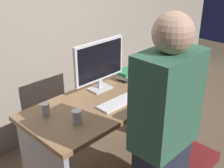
% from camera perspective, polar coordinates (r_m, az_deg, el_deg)
% --- Properties ---
extents(ground_plane, '(9.00, 9.00, 0.00)m').
position_cam_1_polar(ground_plane, '(2.96, -0.72, -15.47)').
color(ground_plane, brown).
extents(desk, '(1.48, 0.68, 0.74)m').
position_cam_1_polar(desk, '(2.65, -0.78, -7.03)').
color(desk, '#93704C').
rests_on(desk, ground).
extents(office_chair, '(0.52, 0.52, 0.94)m').
position_cam_1_polar(office_chair, '(2.42, 11.61, -13.71)').
color(office_chair, black).
rests_on(office_chair, ground).
extents(person_at_desk, '(0.40, 0.24, 1.64)m').
position_cam_1_polar(person_at_desk, '(1.84, 9.80, -11.50)').
color(person_at_desk, '#262838').
rests_on(person_at_desk, ground).
extents(monitor, '(0.54, 0.15, 0.46)m').
position_cam_1_polar(monitor, '(2.59, -2.43, 4.11)').
color(monitor, silver).
rests_on(monitor, desk).
extents(keyboard, '(0.43, 0.15, 0.02)m').
position_cam_1_polar(keyboard, '(2.46, 1.63, -3.37)').
color(keyboard, white).
rests_on(keyboard, desk).
extents(mouse, '(0.06, 0.10, 0.03)m').
position_cam_1_polar(mouse, '(2.68, 5.75, -0.89)').
color(mouse, white).
rests_on(mouse, desk).
extents(cup_near_keyboard, '(0.07, 0.07, 0.10)m').
position_cam_1_polar(cup_near_keyboard, '(2.19, -6.80, -6.27)').
color(cup_near_keyboard, silver).
rests_on(cup_near_keyboard, desk).
extents(cup_by_monitor, '(0.07, 0.07, 0.10)m').
position_cam_1_polar(cup_by_monitor, '(2.33, -12.71, -4.73)').
color(cup_by_monitor, silver).
rests_on(cup_by_monitor, desk).
extents(book_stack, '(0.18, 0.16, 0.09)m').
position_cam_1_polar(book_stack, '(2.87, 2.75, 1.78)').
color(book_stack, black).
rests_on(book_stack, desk).
extents(cell_phone, '(0.09, 0.15, 0.01)m').
position_cam_1_polar(cell_phone, '(2.82, 9.25, 0.06)').
color(cell_phone, black).
rests_on(cell_phone, desk).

